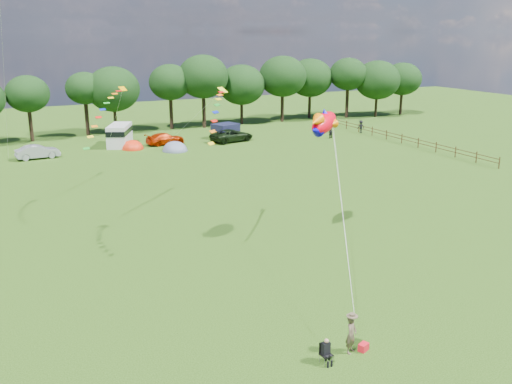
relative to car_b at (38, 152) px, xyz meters
name	(u,v)px	position (x,y,z in m)	size (l,w,h in m)	color
ground_plane	(325,308)	(9.47, -43.17, -0.76)	(180.00, 180.00, 0.00)	black
tree_line	(141,85)	(14.77, 11.82, 5.59)	(102.98, 10.98, 10.27)	black
fence	(394,136)	(41.47, -8.67, -0.05)	(0.12, 33.12, 1.20)	#472D19
car_b	(38,152)	(0.00, 0.00, 0.00)	(1.60, 4.28, 1.51)	#909499
car_c	(165,139)	(14.91, 1.89, -0.06)	(1.96, 4.66, 1.40)	#A02100
car_d	(232,135)	(23.00, 0.05, 0.02)	(2.57, 5.68, 1.55)	black
campervan_c	(120,134)	(9.72, 3.44, 0.62)	(4.16, 5.70, 2.57)	silver
tent_orange	(133,149)	(10.59, 0.82, -0.73)	(2.62, 2.87, 2.05)	red
tent_greyblue	(175,151)	(14.74, -2.45, -0.73)	(2.94, 3.22, 2.19)	slate
awning_navy	(225,131)	(23.22, 2.63, 0.18)	(3.00, 2.44, 1.88)	#161831
kite_flyer	(351,335)	(8.24, -47.15, 0.10)	(0.62, 0.41, 1.71)	brown
camp_chair	(326,348)	(6.82, -47.37, -0.07)	(0.50, 0.50, 1.14)	#99999E
kite_bag	(363,347)	(8.83, -47.27, -0.59)	(0.47, 0.31, 0.33)	red
fish_kite	(323,123)	(14.67, -34.17, 6.92)	(3.44, 2.84, 1.91)	#F70013
streamer_kite_b	(108,107)	(3.33, -23.27, 7.35)	(4.22, 4.52, 3.77)	#ED9E00
streamer_kite_c	(218,106)	(8.15, -32.57, 8.23)	(3.15, 4.90, 2.79)	#F5FF1F
walker_a	(330,131)	(35.37, -3.22, 0.16)	(0.89, 0.55, 1.84)	black
walker_b	(361,127)	(41.30, -1.82, 0.12)	(1.13, 0.52, 1.74)	black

